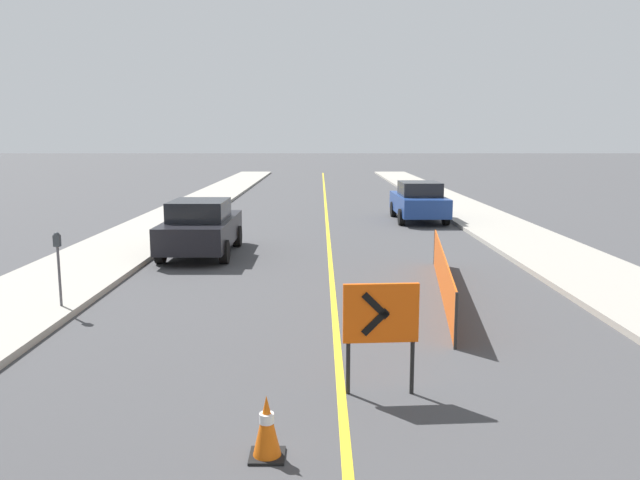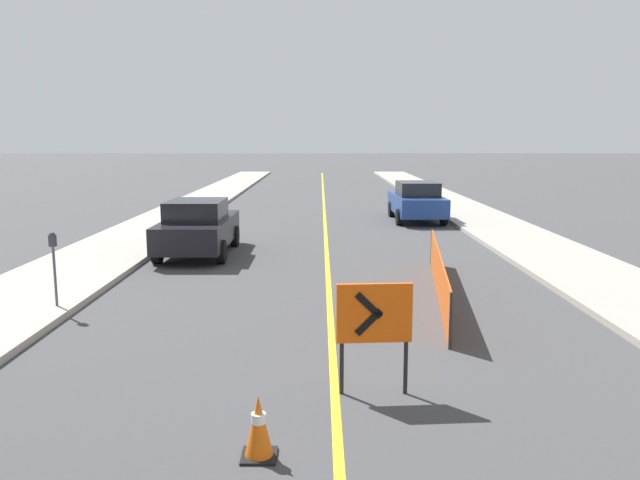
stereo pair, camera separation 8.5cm
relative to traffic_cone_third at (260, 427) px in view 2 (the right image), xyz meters
name	(u,v)px [view 2 (the right image)]	position (x,y,z in m)	size (l,w,h in m)	color
lane_stripe	(327,231)	(0.84, 16.11, -0.34)	(0.12, 74.69, 0.01)	gold
sidewalk_left	(152,229)	(-5.50, 16.11, -0.27)	(2.84, 74.69, 0.13)	#9E998E
sidewalk_right	(503,229)	(7.17, 16.11, -0.27)	(2.84, 74.69, 0.13)	#9E998E
traffic_cone_third	(260,427)	(0.00, 0.00, 0.00)	(0.37, 0.37, 0.69)	black
arrow_barricade_primary	(376,318)	(1.34, 1.66, 0.69)	(0.99, 0.13, 1.49)	#EF560C
safety_mesh_fence	(440,275)	(3.16, 6.76, 0.13)	(0.94, 6.80, 0.93)	#EF560C
parked_car_curb_near	(200,227)	(-2.85, 11.53, 0.46)	(1.93, 4.31, 1.59)	black
parked_car_curb_mid	(418,201)	(4.55, 18.92, 0.46)	(1.94, 4.33, 1.59)	navy
parking_meter_near_curb	(55,254)	(-4.43, 5.52, 0.80)	(0.12, 0.11, 1.44)	#4C4C51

